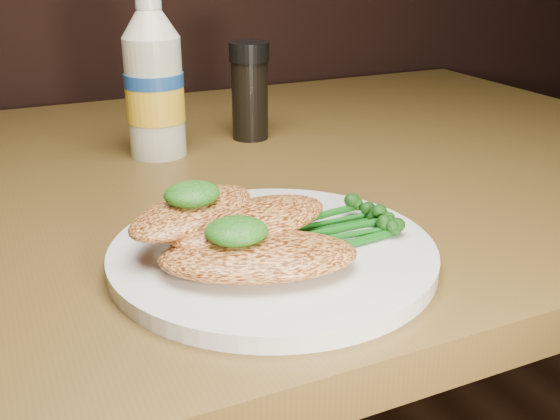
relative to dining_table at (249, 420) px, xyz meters
name	(u,v)px	position (x,y,z in m)	size (l,w,h in m)	color
dining_table	(249,420)	(0.00, 0.00, 0.00)	(1.20, 0.80, 0.75)	#533C18
plate	(273,253)	(-0.07, -0.25, 0.38)	(0.26, 0.26, 0.01)	silver
chicken_front	(258,256)	(-0.10, -0.28, 0.40)	(0.15, 0.08, 0.02)	#E48F48
chicken_mid	(249,221)	(-0.09, -0.23, 0.41)	(0.14, 0.07, 0.02)	#E48F48
chicken_back	(193,211)	(-0.13, -0.21, 0.42)	(0.13, 0.07, 0.02)	#E48F48
pesto_front	(236,231)	(-0.11, -0.27, 0.42)	(0.05, 0.04, 0.02)	#08360A
pesto_back	(192,194)	(-0.13, -0.21, 0.43)	(0.05, 0.04, 0.02)	#08360A
broccolini_bundle	(331,226)	(-0.02, -0.25, 0.40)	(0.13, 0.10, 0.02)	#135614
mayo_bottle	(153,74)	(-0.08, 0.08, 0.47)	(0.07, 0.07, 0.20)	beige
pepper_grinder	(250,91)	(0.05, 0.10, 0.44)	(0.05, 0.05, 0.12)	black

